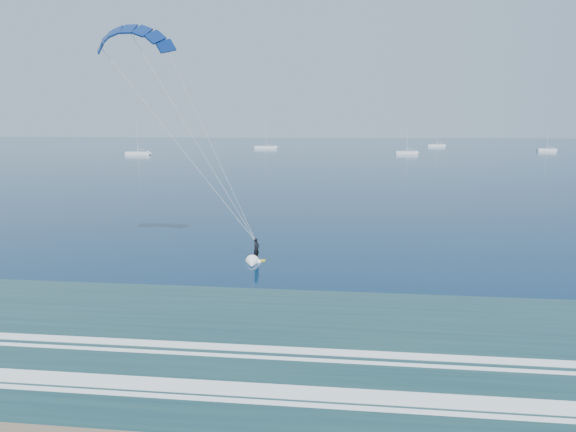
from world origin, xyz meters
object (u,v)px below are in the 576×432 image
Objects in this scene: kitesurfer_rig at (195,140)px; sailboat_4 at (547,150)px; sailboat_0 at (138,153)px; sailboat_2 at (407,152)px; sailboat_3 at (436,145)px; sailboat_1 at (266,147)px.

kitesurfer_rig is 215.80m from sailboat_4.
sailboat_0 is 1.10× the size of sailboat_2.
sailboat_0 is at bearing -170.75° from sailboat_2.
sailboat_2 is 0.97× the size of sailboat_3.
sailboat_4 is at bearing -6.02° from sailboat_1.
sailboat_2 is (34.35, 164.21, -9.20)m from kitesurfer_rig.
sailboat_3 is 1.13× the size of sailboat_4.
kitesurfer_rig reaches higher than sailboat_4.
sailboat_4 is (162.79, 45.25, -0.01)m from sailboat_0.
sailboat_2 is at bearing -34.16° from sailboat_1.
sailboat_2 reaches higher than sailboat_4.
sailboat_4 is (61.75, 28.80, -0.01)m from sailboat_2.
sailboat_4 is at bearing 25.00° from sailboat_2.
sailboat_1 is 1.35× the size of sailboat_4.
sailboat_1 is 74.44m from sailboat_2.
sailboat_1 is at bearing 97.53° from kitesurfer_rig.
sailboat_1 is 90.47m from sailboat_3.
sailboat_4 is at bearing -49.13° from sailboat_3.
sailboat_3 is at bearing 35.86° from sailboat_0.
sailboat_1 is (-27.25, 206.01, -9.18)m from kitesurfer_rig.
sailboat_1 is at bearing 145.84° from sailboat_2.
sailboat_3 is 58.91m from sailboat_4.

